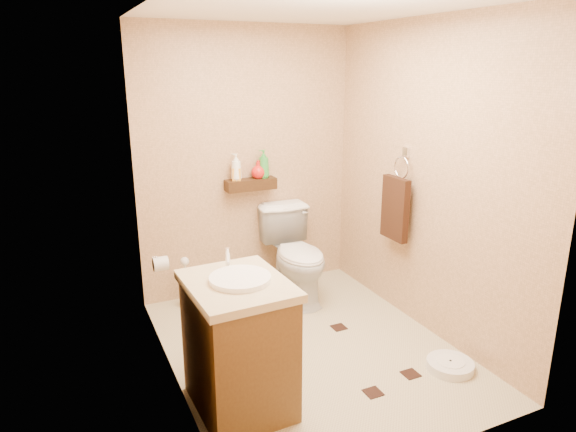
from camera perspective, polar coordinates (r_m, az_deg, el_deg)
name	(u,v)px	position (r m, az deg, el deg)	size (l,w,h in m)	color
ground	(309,347)	(4.00, 2.33, -14.37)	(2.50, 2.50, 0.00)	#C5BA90
wall_back	(247,163)	(4.66, -4.55, 5.88)	(2.00, 0.04, 2.40)	tan
wall_front	(431,250)	(2.55, 15.61, -3.62)	(2.00, 0.04, 2.40)	tan
wall_left	(165,209)	(3.22, -13.46, 0.71)	(0.04, 2.50, 2.40)	tan
wall_right	(426,180)	(4.09, 15.13, 3.88)	(0.04, 2.50, 2.40)	tan
ceiling	(313,6)	(3.46, 2.83, 22.25)	(2.00, 2.50, 0.02)	white
wall_shelf	(251,184)	(4.63, -4.16, 3.52)	(0.46, 0.14, 0.10)	#3C2510
floor_accents	(313,350)	(3.97, 2.85, -14.60)	(1.12, 1.33, 0.01)	black
toilet	(296,255)	(4.61, 0.93, -4.37)	(0.46, 0.81, 0.82)	white
vanity	(239,343)	(3.21, -5.48, -13.91)	(0.59, 0.71, 0.97)	brown
bathroom_scale	(450,365)	(3.91, 17.56, -15.51)	(0.43, 0.43, 0.07)	white
toilet_brush	(186,289)	(4.62, -11.25, -7.99)	(0.11, 0.11, 0.46)	#175C5A
towel_ring	(396,206)	(4.29, 11.87, 1.15)	(0.12, 0.30, 0.76)	silver
toilet_paper	(161,264)	(4.03, -13.98, -5.17)	(0.12, 0.11, 0.12)	white
bottle_a	(236,167)	(4.55, -5.78, 5.44)	(0.09, 0.09, 0.24)	white
bottle_b	(236,171)	(4.55, -5.75, 5.00)	(0.08, 0.08, 0.17)	gold
bottle_c	(258,169)	(4.62, -3.33, 5.20)	(0.13, 0.13, 0.16)	red
bottle_d	(264,164)	(4.63, -2.72, 5.82)	(0.10, 0.10, 0.26)	green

